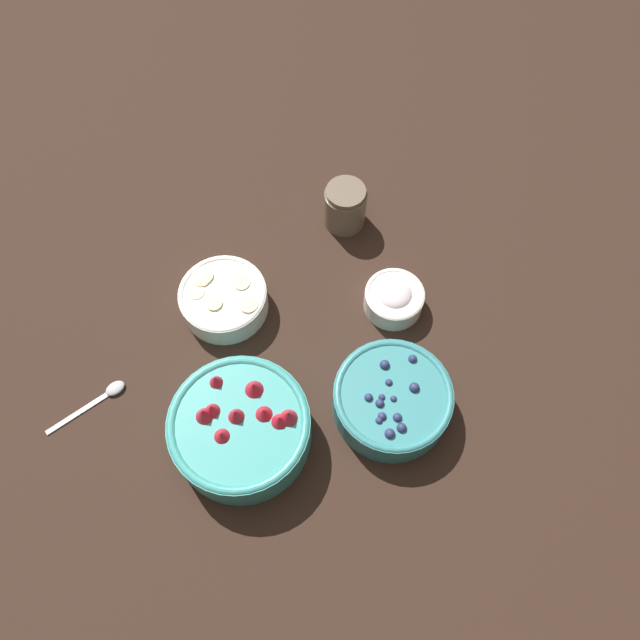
% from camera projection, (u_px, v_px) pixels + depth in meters
% --- Properties ---
extents(ground_plane, '(4.00, 4.00, 0.00)m').
position_uv_depth(ground_plane, '(243.00, 365.00, 1.02)').
color(ground_plane, black).
extents(bowl_strawberries, '(0.21, 0.21, 0.10)m').
position_uv_depth(bowl_strawberries, '(241.00, 427.00, 0.93)').
color(bowl_strawberries, teal).
rests_on(bowl_strawberries, ground_plane).
extents(bowl_blueberries, '(0.18, 0.18, 0.07)m').
position_uv_depth(bowl_blueberries, '(392.00, 399.00, 0.96)').
color(bowl_blueberries, teal).
rests_on(bowl_blueberries, ground_plane).
extents(bowl_bananas, '(0.15, 0.15, 0.05)m').
position_uv_depth(bowl_bananas, '(224.00, 298.00, 1.05)').
color(bowl_bananas, white).
rests_on(bowl_bananas, ground_plane).
extents(bowl_cream, '(0.10, 0.10, 0.05)m').
position_uv_depth(bowl_cream, '(394.00, 298.00, 1.05)').
color(bowl_cream, white).
rests_on(bowl_cream, ground_plane).
extents(jar_chocolate, '(0.08, 0.08, 0.09)m').
position_uv_depth(jar_chocolate, '(345.00, 207.00, 1.12)').
color(jar_chocolate, brown).
rests_on(jar_chocolate, ground_plane).
extents(spoon, '(0.14, 0.05, 0.01)m').
position_uv_depth(spoon, '(101.00, 398.00, 0.99)').
color(spoon, '#B2B2B7').
rests_on(spoon, ground_plane).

